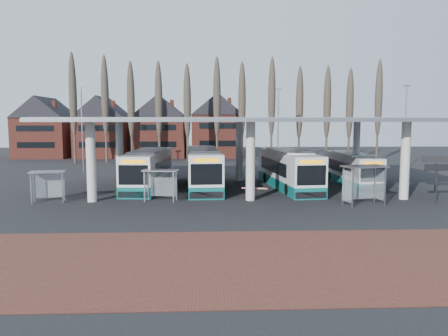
{
  "coord_description": "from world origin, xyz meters",
  "views": [
    {
      "loc": [
        -3.41,
        -30.43,
        6.11
      ],
      "look_at": [
        -1.83,
        7.0,
        2.01
      ],
      "focal_mm": 35.0,
      "sensor_mm": 36.0,
      "label": 1
    }
  ],
  "objects_px": {
    "bus_1": "(203,169)",
    "shelter_0": "(48,179)",
    "bus_2": "(288,170)",
    "shelter_1": "(161,178)",
    "bus_3": "(351,169)",
    "bus_0": "(149,170)",
    "shelter_2": "(363,176)"
  },
  "relations": [
    {
      "from": "bus_0",
      "to": "bus_3",
      "type": "bearing_deg",
      "value": 6.82
    },
    {
      "from": "shelter_1",
      "to": "bus_1",
      "type": "bearing_deg",
      "value": 74.07
    },
    {
      "from": "bus_1",
      "to": "shelter_2",
      "type": "height_order",
      "value": "bus_1"
    },
    {
      "from": "shelter_0",
      "to": "bus_1",
      "type": "bearing_deg",
      "value": 20.87
    },
    {
      "from": "bus_1",
      "to": "shelter_0",
      "type": "distance_m",
      "value": 13.41
    },
    {
      "from": "bus_1",
      "to": "bus_2",
      "type": "height_order",
      "value": "bus_1"
    },
    {
      "from": "bus_0",
      "to": "shelter_0",
      "type": "relative_size",
      "value": 4.63
    },
    {
      "from": "bus_0",
      "to": "bus_1",
      "type": "relative_size",
      "value": 0.96
    },
    {
      "from": "bus_2",
      "to": "shelter_1",
      "type": "xyz_separation_m",
      "value": [
        -10.88,
        -6.05,
        0.12
      ]
    },
    {
      "from": "bus_1",
      "to": "shelter_2",
      "type": "relative_size",
      "value": 3.87
    },
    {
      "from": "bus_0",
      "to": "shelter_1",
      "type": "height_order",
      "value": "bus_0"
    },
    {
      "from": "bus_1",
      "to": "shelter_1",
      "type": "height_order",
      "value": "bus_1"
    },
    {
      "from": "bus_0",
      "to": "bus_2",
      "type": "bearing_deg",
      "value": -0.18
    },
    {
      "from": "bus_1",
      "to": "shelter_0",
      "type": "relative_size",
      "value": 4.84
    },
    {
      "from": "bus_0",
      "to": "shelter_0",
      "type": "distance_m",
      "value": 9.69
    },
    {
      "from": "bus_2",
      "to": "shelter_2",
      "type": "bearing_deg",
      "value": -70.65
    },
    {
      "from": "bus_0",
      "to": "bus_3",
      "type": "relative_size",
      "value": 1.15
    },
    {
      "from": "bus_3",
      "to": "shelter_1",
      "type": "height_order",
      "value": "bus_3"
    },
    {
      "from": "bus_0",
      "to": "bus_2",
      "type": "distance_m",
      "value": 12.7
    },
    {
      "from": "bus_2",
      "to": "shelter_2",
      "type": "height_order",
      "value": "bus_2"
    },
    {
      "from": "bus_2",
      "to": "shelter_1",
      "type": "bearing_deg",
      "value": -156.69
    },
    {
      "from": "bus_0",
      "to": "shelter_1",
      "type": "xyz_separation_m",
      "value": [
        1.79,
        -6.9,
        0.12
      ]
    },
    {
      "from": "bus_3",
      "to": "shelter_2",
      "type": "height_order",
      "value": "bus_3"
    },
    {
      "from": "shelter_2",
      "to": "shelter_1",
      "type": "bearing_deg",
      "value": 157.24
    },
    {
      "from": "bus_3",
      "to": "shelter_0",
      "type": "height_order",
      "value": "bus_3"
    },
    {
      "from": "bus_0",
      "to": "shelter_2",
      "type": "height_order",
      "value": "bus_0"
    },
    {
      "from": "bus_2",
      "to": "shelter_1",
      "type": "relative_size",
      "value": 4.57
    },
    {
      "from": "shelter_1",
      "to": "bus_0",
      "type": "bearing_deg",
      "value": 113.96
    },
    {
      "from": "bus_3",
      "to": "shelter_2",
      "type": "bearing_deg",
      "value": -103.88
    },
    {
      "from": "bus_0",
      "to": "shelter_2",
      "type": "bearing_deg",
      "value": -25.25
    },
    {
      "from": "bus_2",
      "to": "shelter_0",
      "type": "height_order",
      "value": "bus_2"
    },
    {
      "from": "bus_3",
      "to": "shelter_2",
      "type": "distance_m",
      "value": 10.54
    }
  ]
}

